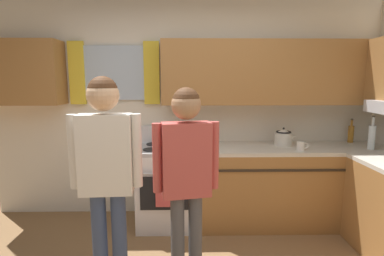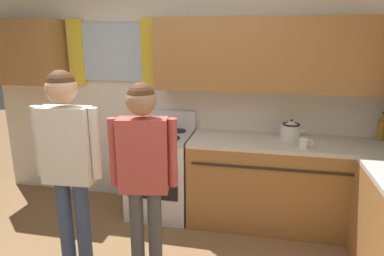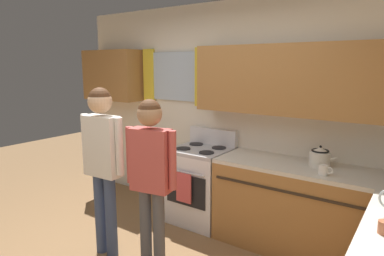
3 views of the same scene
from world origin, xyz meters
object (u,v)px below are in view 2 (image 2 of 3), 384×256
object	(u,v)px
mug_ceramic_white	(304,143)
bottle_oil_amber	(381,130)
stove_oven	(161,172)
adult_in_plaid	(143,163)
stovetop_kettle	(291,130)
adult_left	(68,153)

from	to	relation	value
mug_ceramic_white	bottle_oil_amber	bearing A→B (deg)	28.36
stove_oven	mug_ceramic_white	xyz separation A→B (m)	(1.44, -0.19, 0.48)
adult_in_plaid	mug_ceramic_white	bearing A→B (deg)	37.53
bottle_oil_amber	mug_ceramic_white	distance (m)	0.86
bottle_oil_amber	mug_ceramic_white	size ratio (longest dim) A/B	2.28
stove_oven	bottle_oil_amber	distance (m)	2.27
stove_oven	mug_ceramic_white	bearing A→B (deg)	-7.51
bottle_oil_amber	stovetop_kettle	distance (m)	0.87
bottle_oil_amber	adult_in_plaid	bearing A→B (deg)	-145.76
stove_oven	bottle_oil_amber	size ratio (longest dim) A/B	3.85
adult_in_plaid	adult_left	bearing A→B (deg)	-175.96
stove_oven	mug_ceramic_white	size ratio (longest dim) A/B	8.76
stove_oven	adult_in_plaid	xyz separation A→B (m)	(0.22, -1.12, 0.53)
stovetop_kettle	adult_in_plaid	distance (m)	1.63
stovetop_kettle	mug_ceramic_white	bearing A→B (deg)	-68.25
bottle_oil_amber	stovetop_kettle	xyz separation A→B (m)	(-0.86, -0.15, -0.01)
mug_ceramic_white	adult_left	xyz separation A→B (m)	(-1.80, -0.98, 0.10)
stove_oven	mug_ceramic_white	distance (m)	1.53
stove_oven	adult_left	world-z (taller)	adult_left
adult_in_plaid	bottle_oil_amber	bearing A→B (deg)	34.24
mug_ceramic_white	adult_in_plaid	distance (m)	1.54
mug_ceramic_white	adult_left	bearing A→B (deg)	-151.47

